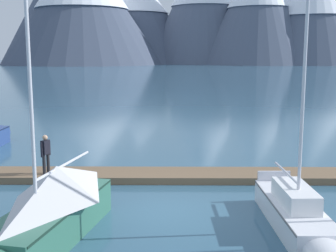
{
  "coord_description": "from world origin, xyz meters",
  "views": [
    {
      "loc": [
        0.18,
        -14.54,
        5.38
      ],
      "look_at": [
        0.0,
        6.0,
        2.0
      ],
      "focal_mm": 47.13,
      "sensor_mm": 36.0,
      "label": 1
    }
  ],
  "objects": [
    {
      "name": "sailboat_mid_dock_port",
      "position": [
        4.01,
        -1.93,
        0.55
      ],
      "size": [
        1.49,
        6.56,
        9.27
      ],
      "color": "white",
      "rests_on": "ground"
    },
    {
      "name": "ground_plane",
      "position": [
        0.0,
        0.0,
        0.0
      ],
      "size": [
        700.0,
        700.0,
        0.0
      ],
      "primitive_type": "plane",
      "color": "#335B75"
    },
    {
      "name": "sailboat_second_berth",
      "position": [
        -3.34,
        -2.61,
        0.99
      ],
      "size": [
        2.95,
        6.93,
        8.16
      ],
      "color": "#336B56",
      "rests_on": "ground"
    },
    {
      "name": "mountain_rear_spur",
      "position": [
        43.46,
        211.22,
        29.53
      ],
      "size": [
        60.45,
        60.45,
        55.68
      ],
      "color": "#4C566B",
      "rests_on": "ground"
    },
    {
      "name": "mountain_north_horn",
      "position": [
        70.0,
        211.31,
        30.71
      ],
      "size": [
        63.49,
        63.49,
        57.13
      ],
      "color": "#4C566B",
      "rests_on": "ground"
    },
    {
      "name": "mountain_west_summit",
      "position": [
        -61.94,
        241.51,
        32.62
      ],
      "size": [
        69.0,
        69.0,
        63.78
      ],
      "color": "#4C566B",
      "rests_on": "ground"
    },
    {
      "name": "mountain_shoulder_ridge",
      "position": [
        -20.66,
        240.6,
        26.29
      ],
      "size": [
        80.61,
        80.61,
        50.1
      ],
      "color": "#424C60",
      "rests_on": "ground"
    },
    {
      "name": "person_on_dock",
      "position": [
        -5.18,
        3.68,
        1.26
      ],
      "size": [
        0.36,
        0.55,
        1.69
      ],
      "color": "#232328",
      "rests_on": "dock"
    },
    {
      "name": "dock",
      "position": [
        0.0,
        4.0,
        0.15
      ],
      "size": [
        29.11,
        2.04,
        0.3
      ],
      "color": "brown",
      "rests_on": "ground"
    }
  ]
}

